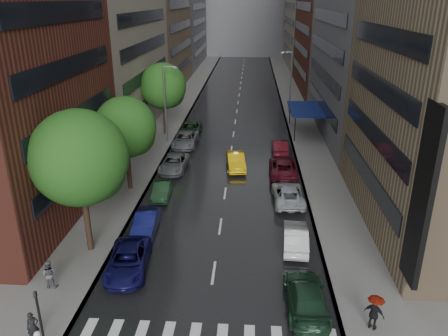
{
  "coord_description": "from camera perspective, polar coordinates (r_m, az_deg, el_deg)",
  "views": [
    {
      "loc": [
        2.1,
        -19.11,
        16.17
      ],
      "look_at": [
        0.0,
        14.48,
        3.0
      ],
      "focal_mm": 35.0,
      "sensor_mm": 36.0,
      "label": 1
    }
  ],
  "objects": [
    {
      "name": "ped_red_umbrella",
      "position": [
        24.61,
        19.1,
        -17.12
      ],
      "size": [
        1.12,
        0.97,
        2.01
      ],
      "color": "black",
      "rests_on": "sidewalk_right"
    },
    {
      "name": "ped_black_umbrella",
      "position": [
        28.11,
        -21.99,
        -12.15
      ],
      "size": [
        0.96,
        0.98,
        2.09
      ],
      "color": "#58575D",
      "rests_on": "sidewalk_left"
    },
    {
      "name": "tree_mid",
      "position": [
        38.45,
        -12.78,
        5.19
      ],
      "size": [
        5.32,
        5.32,
        8.48
      ],
      "color": "#382619",
      "rests_on": "ground"
    },
    {
      "name": "street_lamp_left",
      "position": [
        51.34,
        -7.63,
        8.49
      ],
      "size": [
        1.74,
        0.22,
        9.0
      ],
      "color": "gray",
      "rests_on": "sidewalk_left"
    },
    {
      "name": "tree_near",
      "position": [
        28.9,
        -18.38,
        1.24
      ],
      "size": [
        6.2,
        6.2,
        9.88
      ],
      "color": "#382619",
      "rests_on": "ground"
    },
    {
      "name": "street_lamp_right",
      "position": [
        65.34,
        8.62,
        11.19
      ],
      "size": [
        1.74,
        0.22,
        9.0
      ],
      "color": "gray",
      "rests_on": "sidewalk_right"
    },
    {
      "name": "parked_cars_left",
      "position": [
        43.27,
        -6.64,
        0.35
      ],
      "size": [
        2.98,
        35.04,
        1.6
      ],
      "color": "#110F47",
      "rests_on": "ground"
    },
    {
      "name": "parked_cars_right",
      "position": [
        36.62,
        8.43,
        -3.74
      ],
      "size": [
        2.79,
        31.22,
        1.61
      ],
      "color": "#193924",
      "rests_on": "ground"
    },
    {
      "name": "taxi",
      "position": [
        44.0,
        1.55,
        0.91
      ],
      "size": [
        2.28,
        4.99,
        1.59
      ],
      "primitive_type": "imported",
      "rotation": [
        0.0,
        0.0,
        0.13
      ],
      "color": "#EBB80C",
      "rests_on": "ground"
    },
    {
      "name": "ped_bag_walker",
      "position": [
        24.88,
        -23.66,
        -18.53
      ],
      "size": [
        0.71,
        0.68,
        1.62
      ],
      "color": "black",
      "rests_on": "sidewalk_left"
    },
    {
      "name": "road",
      "position": [
        71.01,
        1.8,
        8.2
      ],
      "size": [
        14.0,
        140.0,
        0.01
      ],
      "primitive_type": "cube",
      "color": "black",
      "rests_on": "ground"
    },
    {
      "name": "sidewalk_right",
      "position": [
        71.3,
        9.12,
        8.05
      ],
      "size": [
        4.0,
        140.0,
        0.15
      ],
      "primitive_type": "cube",
      "color": "gray",
      "rests_on": "ground"
    },
    {
      "name": "ground",
      "position": [
        25.12,
        -2.17,
        -18.71
      ],
      "size": [
        220.0,
        220.0,
        0.0
      ],
      "primitive_type": "plane",
      "color": "gray",
      "rests_on": "ground"
    },
    {
      "name": "sidewalk_left",
      "position": [
        71.83,
        -5.47,
        8.32
      ],
      "size": [
        4.0,
        140.0,
        0.15
      ],
      "primitive_type": "cube",
      "color": "gray",
      "rests_on": "ground"
    },
    {
      "name": "tree_far",
      "position": [
        54.45,
        -7.96,
        10.54
      ],
      "size": [
        5.62,
        5.62,
        8.96
      ],
      "color": "#382619",
      "rests_on": "ground"
    },
    {
      "name": "traffic_light",
      "position": [
        23.32,
        -22.96,
        -17.35
      ],
      "size": [
        0.18,
        0.15,
        3.45
      ],
      "color": "black",
      "rests_on": "sidewalk_left"
    },
    {
      "name": "awning",
      "position": [
        56.09,
        10.62,
        7.56
      ],
      "size": [
        4.0,
        8.0,
        3.12
      ],
      "color": "navy",
      "rests_on": "sidewalk_right"
    },
    {
      "name": "buildings_right",
      "position": [
        76.91,
        14.09,
        19.93
      ],
      "size": [
        8.05,
        109.1,
        36.0
      ],
      "color": "#937A5B",
      "rests_on": "ground"
    }
  ]
}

